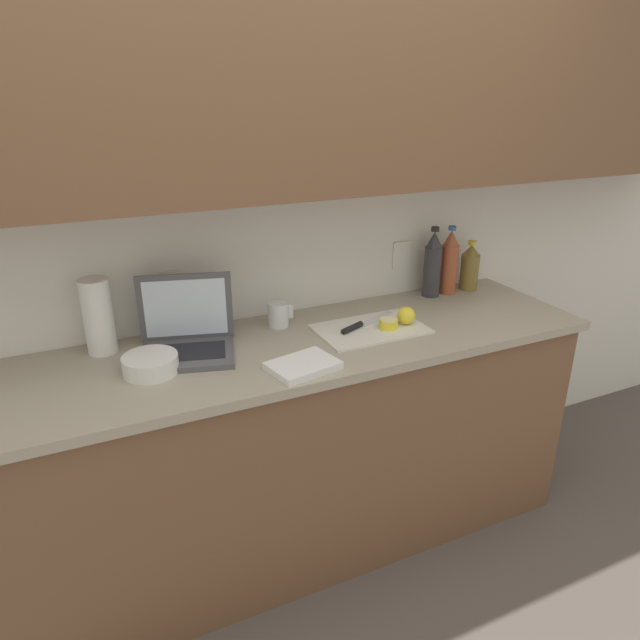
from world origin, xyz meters
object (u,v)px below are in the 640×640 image
at_px(cutting_board, 370,329).
at_px(bottle_water_clear, 470,268).
at_px(bottle_oil_tall, 449,263).
at_px(measuring_cup, 279,314).
at_px(bowl_white, 151,364).
at_px(laptop, 187,335).
at_px(knife, 360,325).
at_px(paper_towel_roll, 98,316).
at_px(bottle_green_soda, 433,265).
at_px(lemon_half_cut, 388,324).
at_px(lemon_whole_beside, 406,316).

bearing_deg(cutting_board, bottle_water_clear, 19.43).
xyz_separation_m(bottle_oil_tall, bottle_water_clear, (0.12, 0.00, -0.04)).
distance_m(cutting_board, measuring_cup, 0.36).
xyz_separation_m(bottle_water_clear, bowl_white, (-1.48, -0.23, -0.07)).
bearing_deg(laptop, bottle_water_clear, 20.60).
xyz_separation_m(laptop, bottle_water_clear, (1.33, 0.12, 0.04)).
bearing_deg(bottle_oil_tall, knife, -159.88).
bearing_deg(measuring_cup, cutting_board, -31.29).
height_order(knife, measuring_cup, measuring_cup).
height_order(bottle_water_clear, bowl_white, bottle_water_clear).
xyz_separation_m(measuring_cup, paper_towel_roll, (-0.65, 0.04, 0.09)).
distance_m(cutting_board, bottle_water_clear, 0.70).
bearing_deg(bottle_oil_tall, bottle_water_clear, 0.00).
bearing_deg(bottle_green_soda, bottle_water_clear, -0.00).
xyz_separation_m(laptop, knife, (0.65, -0.08, -0.05)).
relative_size(laptop, bowl_white, 2.10).
bearing_deg(knife, bottle_water_clear, -6.32).
height_order(bottle_oil_tall, bowl_white, bottle_oil_tall).
xyz_separation_m(lemon_half_cut, bottle_water_clear, (0.59, 0.26, 0.08)).
distance_m(cutting_board, bowl_white, 0.83).
height_order(bottle_green_soda, bowl_white, bottle_green_soda).
bearing_deg(lemon_half_cut, cutting_board, 151.63).
height_order(lemon_half_cut, bottle_water_clear, bottle_water_clear).
xyz_separation_m(knife, bottle_oil_tall, (0.57, 0.21, 0.13)).
height_order(cutting_board, bowl_white, bowl_white).
distance_m(bottle_water_clear, paper_towel_roll, 1.60).
xyz_separation_m(bottle_green_soda, bottle_oil_tall, (0.09, -0.00, -0.00)).
bearing_deg(bottle_oil_tall, paper_towel_roll, -179.94).
bearing_deg(bowl_white, bottle_water_clear, 9.04).
distance_m(bottle_water_clear, bowl_white, 1.50).
bearing_deg(bottle_green_soda, cutting_board, -152.51).
xyz_separation_m(cutting_board, measuring_cup, (-0.31, 0.19, 0.04)).
bearing_deg(laptop, knife, 7.94).
height_order(knife, bottle_green_soda, bottle_green_soda).
xyz_separation_m(knife, bottle_green_soda, (0.47, 0.21, 0.13)).
relative_size(knife, lemon_half_cut, 4.08).
xyz_separation_m(laptop, lemon_whole_beside, (0.83, -0.13, -0.02)).
distance_m(laptop, lemon_whole_beside, 0.84).
bearing_deg(paper_towel_roll, laptop, -24.22).
bearing_deg(paper_towel_roll, measuring_cup, -3.67).
xyz_separation_m(laptop, cutting_board, (0.68, -0.10, -0.06)).
bearing_deg(bottle_oil_tall, bowl_white, -170.19).
distance_m(bottle_water_clear, measuring_cup, 0.96).
relative_size(bottle_oil_tall, bottle_water_clear, 1.35).
height_order(cutting_board, bottle_oil_tall, bottle_oil_tall).
height_order(lemon_half_cut, bottle_oil_tall, bottle_oil_tall).
distance_m(laptop, paper_towel_roll, 0.31).
relative_size(bottle_oil_tall, paper_towel_roll, 1.14).
bearing_deg(lemon_half_cut, bottle_oil_tall, 29.08).
relative_size(bottle_green_soda, paper_towel_roll, 1.16).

